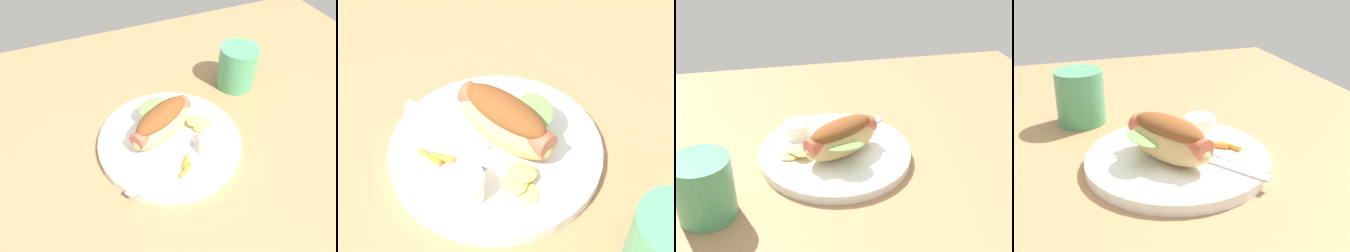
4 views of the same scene
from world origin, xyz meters
TOP-DOWN VIEW (x-y plane):
  - ground_plane at (0.00, 0.00)cm, footprint 120.00×90.00cm
  - plate at (-3.38, -0.10)cm, footprint 26.33×26.33cm
  - hot_dog at (-4.24, 1.59)cm, footprint 15.54×12.25cm
  - sauce_ramekin at (2.41, -5.56)cm, footprint 4.73×4.73cm
  - fork at (-6.64, -6.10)cm, footprint 13.36×7.64cm
  - knife at (-8.59, -5.08)cm, footprint 11.93×8.97cm
  - chips_pile at (3.33, 0.70)cm, footprint 6.04×5.22cm
  - carrot_garnish at (-3.45, -7.30)cm, footprint 3.51×4.09cm
  - drinking_cup at (17.24, 11.08)cm, footprint 8.35×8.35cm

SIDE VIEW (x-z plane):
  - ground_plane at x=0.00cm, z-range -1.80..0.00cm
  - plate at x=-3.38cm, z-range 0.00..1.60cm
  - knife at x=-8.59cm, z-range 1.60..1.96cm
  - fork at x=-6.64cm, z-range 1.60..2.00cm
  - carrot_garnish at x=-3.45cm, z-range 1.56..2.45cm
  - chips_pile at x=3.33cm, z-range 1.45..3.15cm
  - sauce_ramekin at x=2.41cm, z-range 1.60..4.62cm
  - drinking_cup at x=17.24cm, z-range 0.00..9.44cm
  - hot_dog at x=-4.24cm, z-range 1.70..8.00cm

